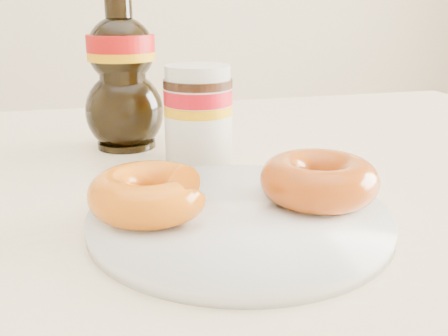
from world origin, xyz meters
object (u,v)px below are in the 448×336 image
object	(u,v)px
plate	(240,216)
donut_bitten	(149,193)
dining_table	(146,256)
donut_whole	(319,180)
nutella_jar	(198,110)
syrup_bottle	(122,72)

from	to	relation	value
plate	donut_bitten	bearing A→B (deg)	168.78
dining_table	donut_whole	bearing A→B (deg)	-38.36
plate	dining_table	bearing A→B (deg)	120.07
donut_whole	nutella_jar	xyz separation A→B (m)	(-0.07, 0.19, 0.03)
plate	donut_whole	bearing A→B (deg)	4.24
syrup_bottle	dining_table	bearing A→B (deg)	-89.39
plate	nutella_jar	world-z (taller)	nutella_jar
dining_table	nutella_jar	distance (m)	0.18
dining_table	plate	world-z (taller)	plate
donut_whole	syrup_bottle	size ratio (longest dim) A/B	0.54
plate	syrup_bottle	xyz separation A→B (m)	(-0.07, 0.28, 0.09)
dining_table	donut_bitten	size ratio (longest dim) A/B	13.79
dining_table	donut_whole	distance (m)	0.22
syrup_bottle	nutella_jar	bearing A→B (deg)	-47.17
donut_bitten	syrup_bottle	distance (m)	0.27
nutella_jar	donut_whole	bearing A→B (deg)	-70.01
dining_table	donut_bitten	bearing A→B (deg)	-92.48
donut_bitten	nutella_jar	distance (m)	0.20
donut_bitten	donut_whole	bearing A→B (deg)	-27.05
donut_whole	dining_table	bearing A→B (deg)	141.64
donut_bitten	nutella_jar	size ratio (longest dim) A/B	0.89
plate	syrup_bottle	distance (m)	0.30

